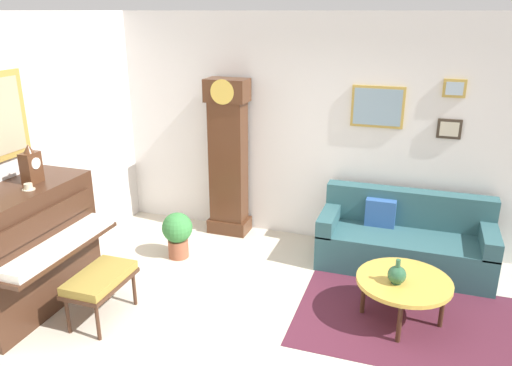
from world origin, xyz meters
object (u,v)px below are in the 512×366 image
(couch, at_px, (404,240))
(green_jug, at_px, (397,275))
(piano, at_px, (27,249))
(mantel_clock, at_px, (31,166))
(piano_bench, at_px, (100,281))
(potted_plant, at_px, (177,232))
(coffee_table, at_px, (404,282))
(teacup, at_px, (28,187))
(grandfather_clock, at_px, (228,162))

(couch, relative_size, green_jug, 7.92)
(piano, distance_m, mantel_clock, 0.81)
(piano_bench, xyz_separation_m, green_jug, (2.64, 0.80, 0.11))
(piano, xyz_separation_m, potted_plant, (0.88, 1.40, -0.30))
(green_jug, xyz_separation_m, potted_plant, (-2.53, 0.57, -0.20))
(couch, xyz_separation_m, mantel_clock, (-3.43, -1.83, 1.09))
(coffee_table, height_order, mantel_clock, mantel_clock)
(teacup, xyz_separation_m, potted_plant, (0.78, 1.36, -0.94))
(piano, bearing_deg, teacup, 18.03)
(mantel_clock, bearing_deg, green_jug, 10.28)
(couch, bearing_deg, piano_bench, -142.88)
(coffee_table, relative_size, potted_plant, 1.57)
(couch, distance_m, potted_plant, 2.63)
(piano, bearing_deg, mantel_clock, 89.29)
(grandfather_clock, xyz_separation_m, couch, (2.25, -0.24, -0.65))
(piano_bench, bearing_deg, piano, -177.54)
(grandfather_clock, height_order, potted_plant, grandfather_clock)
(grandfather_clock, relative_size, couch, 1.07)
(couch, distance_m, teacup, 4.00)
(coffee_table, xyz_separation_m, green_jug, (-0.07, -0.09, 0.12))
(mantel_clock, relative_size, teacup, 3.28)
(piano, relative_size, piano_bench, 2.06)
(coffee_table, bearing_deg, potted_plant, 169.59)
(green_jug, bearing_deg, mantel_clock, -169.72)
(grandfather_clock, height_order, mantel_clock, grandfather_clock)
(piano_bench, height_order, coffee_table, piano_bench)
(couch, relative_size, coffee_table, 2.16)
(coffee_table, relative_size, teacup, 7.59)
(teacup, bearing_deg, couch, 31.12)
(grandfather_clock, distance_m, green_jug, 2.69)
(potted_plant, bearing_deg, piano, -122.26)
(piano_bench, bearing_deg, potted_plant, 85.65)
(piano, xyz_separation_m, mantel_clock, (0.00, 0.21, 0.78))
(grandfather_clock, height_order, green_jug, grandfather_clock)
(piano_bench, xyz_separation_m, mantel_clock, (-0.77, 0.18, 1.00))
(piano_bench, relative_size, teacup, 6.03)
(coffee_table, distance_m, potted_plant, 2.64)
(piano_bench, bearing_deg, mantel_clock, 167.07)
(couch, height_order, mantel_clock, mantel_clock)
(piano_bench, distance_m, mantel_clock, 1.28)
(piano, height_order, coffee_table, piano)
(green_jug, distance_m, potted_plant, 2.60)
(piano_bench, height_order, mantel_clock, mantel_clock)
(mantel_clock, xyz_separation_m, teacup, (0.10, -0.18, -0.15))
(piano_bench, height_order, potted_plant, potted_plant)
(coffee_table, bearing_deg, green_jug, -127.48)
(piano, relative_size, couch, 0.76)
(mantel_clock, bearing_deg, grandfather_clock, 60.22)
(grandfather_clock, bearing_deg, piano, -117.50)
(couch, bearing_deg, teacup, -148.88)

